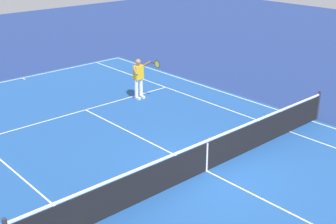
# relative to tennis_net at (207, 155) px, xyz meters

# --- Properties ---
(ground_plane) EXTENTS (60.00, 60.00, 0.00)m
(ground_plane) POSITION_rel_tennis_net_xyz_m (0.00, 0.00, -0.49)
(ground_plane) COLOR navy
(court_slab) EXTENTS (24.20, 11.40, 0.00)m
(court_slab) POSITION_rel_tennis_net_xyz_m (0.00, 0.00, -0.49)
(court_slab) COLOR #1E4C93
(court_slab) RESTS_ON ground_plane
(court_line_markings) EXTENTS (23.85, 11.05, 0.01)m
(court_line_markings) POSITION_rel_tennis_net_xyz_m (0.00, 0.00, -0.49)
(court_line_markings) COLOR white
(court_line_markings) RESTS_ON ground_plane
(tennis_net) EXTENTS (0.10, 11.70, 1.08)m
(tennis_net) POSITION_rel_tennis_net_xyz_m (0.00, 0.00, 0.00)
(tennis_net) COLOR #2D2D33
(tennis_net) RESTS_ON ground_plane
(tennis_player_near) EXTENTS (1.06, 0.78, 1.70)m
(tennis_player_near) POSITION_rel_tennis_net_xyz_m (6.05, -2.37, 0.44)
(tennis_player_near) COLOR white
(tennis_player_near) RESTS_ON ground_plane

